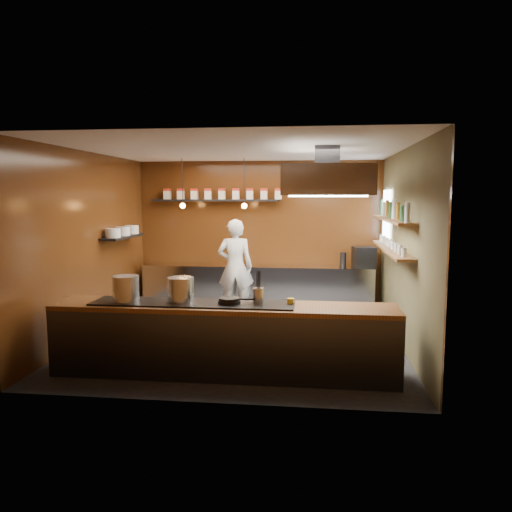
# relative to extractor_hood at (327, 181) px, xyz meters

# --- Properties ---
(floor) EXTENTS (5.00, 5.00, 0.00)m
(floor) POSITION_rel_extractor_hood_xyz_m (-1.30, 0.40, -2.51)
(floor) COLOR black
(floor) RESTS_ON ground
(back_wall) EXTENTS (5.00, 0.00, 5.00)m
(back_wall) POSITION_rel_extractor_hood_xyz_m (-1.30, 2.90, -1.01)
(back_wall) COLOR #3B1F0A
(back_wall) RESTS_ON ground
(left_wall) EXTENTS (0.00, 5.00, 5.00)m
(left_wall) POSITION_rel_extractor_hood_xyz_m (-3.80, 0.40, -1.01)
(left_wall) COLOR #3B1F0A
(left_wall) RESTS_ON ground
(right_wall) EXTENTS (0.00, 5.00, 5.00)m
(right_wall) POSITION_rel_extractor_hood_xyz_m (1.20, 0.40, -1.01)
(right_wall) COLOR #4D482C
(right_wall) RESTS_ON ground
(ceiling) EXTENTS (5.00, 5.00, 0.00)m
(ceiling) POSITION_rel_extractor_hood_xyz_m (-1.30, 0.40, 0.49)
(ceiling) COLOR silver
(ceiling) RESTS_ON back_wall
(window_pane) EXTENTS (0.00, 1.00, 1.00)m
(window_pane) POSITION_rel_extractor_hood_xyz_m (1.15, 2.10, -0.61)
(window_pane) COLOR white
(window_pane) RESTS_ON right_wall
(prep_counter) EXTENTS (4.60, 0.65, 0.90)m
(prep_counter) POSITION_rel_extractor_hood_xyz_m (-1.30, 2.57, -2.06)
(prep_counter) COLOR silver
(prep_counter) RESTS_ON floor
(pass_counter) EXTENTS (4.40, 0.72, 0.94)m
(pass_counter) POSITION_rel_extractor_hood_xyz_m (-1.30, -1.20, -2.04)
(pass_counter) COLOR #38383D
(pass_counter) RESTS_ON floor
(tin_shelf) EXTENTS (2.60, 0.26, 0.04)m
(tin_shelf) POSITION_rel_extractor_hood_xyz_m (-2.20, 2.76, -0.31)
(tin_shelf) COLOR black
(tin_shelf) RESTS_ON back_wall
(plate_shelf) EXTENTS (0.30, 1.40, 0.04)m
(plate_shelf) POSITION_rel_extractor_hood_xyz_m (-3.64, 1.40, -0.96)
(plate_shelf) COLOR black
(plate_shelf) RESTS_ON left_wall
(bottle_shelf_upper) EXTENTS (0.26, 2.80, 0.04)m
(bottle_shelf_upper) POSITION_rel_extractor_hood_xyz_m (1.04, 0.70, -0.59)
(bottle_shelf_upper) COLOR brown
(bottle_shelf_upper) RESTS_ON right_wall
(bottle_shelf_lower) EXTENTS (0.26, 2.80, 0.04)m
(bottle_shelf_lower) POSITION_rel_extractor_hood_xyz_m (1.04, 0.70, -1.06)
(bottle_shelf_lower) COLOR brown
(bottle_shelf_lower) RESTS_ON right_wall
(extractor_hood) EXTENTS (1.20, 2.00, 0.72)m
(extractor_hood) POSITION_rel_extractor_hood_xyz_m (0.00, 0.00, 0.00)
(extractor_hood) COLOR #38383D
(extractor_hood) RESTS_ON ceiling
(pendant_left) EXTENTS (0.10, 0.10, 0.95)m
(pendant_left) POSITION_rel_extractor_hood_xyz_m (-2.70, 2.10, -0.35)
(pendant_left) COLOR black
(pendant_left) RESTS_ON ceiling
(pendant_right) EXTENTS (0.10, 0.10, 0.95)m
(pendant_right) POSITION_rel_extractor_hood_xyz_m (-1.50, 2.10, -0.35)
(pendant_right) COLOR black
(pendant_right) RESTS_ON ceiling
(storage_tins) EXTENTS (2.43, 0.13, 0.22)m
(storage_tins) POSITION_rel_extractor_hood_xyz_m (-2.05, 2.76, -0.17)
(storage_tins) COLOR beige
(storage_tins) RESTS_ON tin_shelf
(plate_stacks) EXTENTS (0.26, 1.16, 0.16)m
(plate_stacks) POSITION_rel_extractor_hood_xyz_m (-3.64, 1.40, -0.86)
(plate_stacks) COLOR silver
(plate_stacks) RESTS_ON plate_shelf
(bottles) EXTENTS (0.06, 2.66, 0.24)m
(bottles) POSITION_rel_extractor_hood_xyz_m (1.04, 0.70, -0.45)
(bottles) COLOR silver
(bottles) RESTS_ON bottle_shelf_upper
(wine_glasses) EXTENTS (0.07, 2.37, 0.13)m
(wine_glasses) POSITION_rel_extractor_hood_xyz_m (1.04, 0.70, -0.97)
(wine_glasses) COLOR silver
(wine_glasses) RESTS_ON bottle_shelf_lower
(stockpot_large) EXTENTS (0.39, 0.39, 0.33)m
(stockpot_large) POSITION_rel_extractor_hood_xyz_m (-2.57, -1.25, -1.40)
(stockpot_large) COLOR silver
(stockpot_large) RESTS_ON pass_counter
(stockpot_small) EXTENTS (0.34, 0.34, 0.31)m
(stockpot_small) POSITION_rel_extractor_hood_xyz_m (-1.86, -1.18, -1.41)
(stockpot_small) COLOR #B4B7BB
(stockpot_small) RESTS_ON pass_counter
(utensil_crock) EXTENTS (0.20, 0.20, 0.19)m
(utensil_crock) POSITION_rel_extractor_hood_xyz_m (-0.86, -1.13, -1.47)
(utensil_crock) COLOR #BBBDC2
(utensil_crock) RESTS_ON pass_counter
(frying_pan) EXTENTS (0.46, 0.29, 0.07)m
(frying_pan) POSITION_rel_extractor_hood_xyz_m (-1.22, -1.21, -1.53)
(frying_pan) COLOR black
(frying_pan) RESTS_ON pass_counter
(butter_jar) EXTENTS (0.11, 0.11, 0.08)m
(butter_jar) POSITION_rel_extractor_hood_xyz_m (-0.45, -1.12, -1.54)
(butter_jar) COLOR gold
(butter_jar) RESTS_ON pass_counter
(espresso_machine) EXTENTS (0.46, 0.45, 0.40)m
(espresso_machine) POSITION_rel_extractor_hood_xyz_m (0.80, 2.53, -1.40)
(espresso_machine) COLOR black
(espresso_machine) RESTS_ON prep_counter
(chef) EXTENTS (0.70, 0.49, 1.85)m
(chef) POSITION_rel_extractor_hood_xyz_m (-1.69, 2.13, -1.58)
(chef) COLOR silver
(chef) RESTS_ON floor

